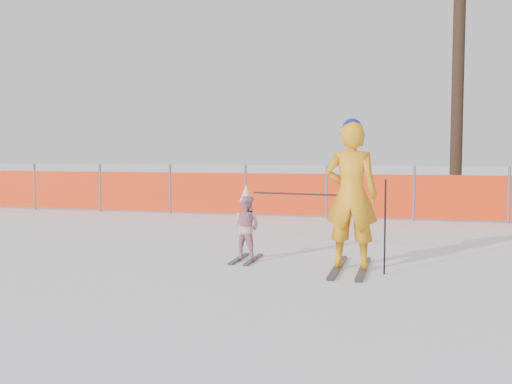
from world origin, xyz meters
TOP-DOWN VIEW (x-y plane):
  - ground at (0.00, 0.00)m, footprint 120.00×120.00m
  - adult at (1.35, 0.35)m, footprint 0.71×1.53m
  - child at (-0.18, 0.61)m, footprint 0.51×0.85m
  - ski_poles at (1.17, 0.32)m, footprint 1.86×0.46m
  - safety_fence at (-3.01, 6.19)m, footprint 17.78×0.06m
  - tree_trunks at (3.96, 10.00)m, footprint 2.57×2.09m

SIDE VIEW (x-z plane):
  - ground at x=0.00m, z-range 0.00..0.00m
  - child at x=-0.18m, z-range -0.05..1.05m
  - safety_fence at x=-3.01m, z-range -0.07..1.18m
  - ski_poles at x=1.17m, z-range 0.19..1.41m
  - adult at x=1.35m, z-range 0.00..2.00m
  - tree_trunks at x=3.96m, z-range -0.22..7.09m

